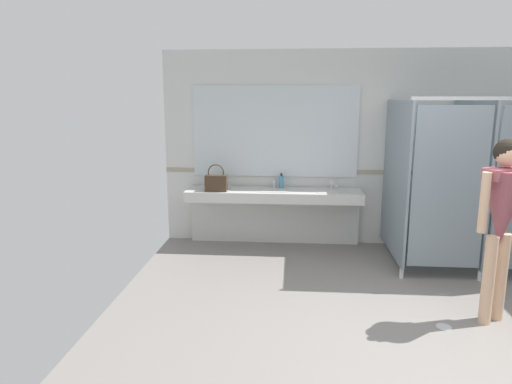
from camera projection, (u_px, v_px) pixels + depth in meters
ground_plane at (430, 349)px, 3.99m from camera, size 6.12×6.25×0.10m
wall_back at (378, 149)px, 6.52m from camera, size 6.12×0.12×2.74m
wall_back_tile_band at (378, 172)px, 6.52m from camera, size 6.12×0.01×0.06m
vanity_counter at (274, 204)px, 6.53m from camera, size 2.44×0.53×0.94m
mirror_panel at (275, 132)px, 6.52m from camera, size 2.34×0.02×1.28m
bathroom_stalls at (474, 181)px, 5.57m from camera, size 1.84×1.40×2.10m
person_standing at (502, 208)px, 4.17m from camera, size 0.55×0.55×1.73m
handbag at (216, 182)px, 6.32m from camera, size 0.30×0.14×0.37m
soap_dispenser at (281, 182)px, 6.54m from camera, size 0.07×0.07×0.21m
paper_cup at (223, 187)px, 6.34m from camera, size 0.07×0.07×0.10m
floor_drain_cover at (444, 327)px, 4.27m from camera, size 0.14×0.14×0.01m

